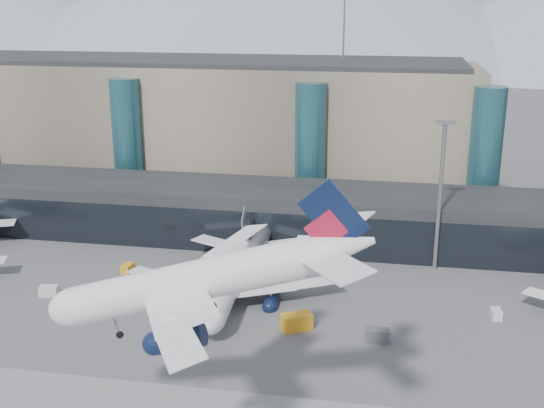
{
  "coord_description": "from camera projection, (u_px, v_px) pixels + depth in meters",
  "views": [
    {
      "loc": [
        21.96,
        -63.48,
        44.91
      ],
      "look_at": [
        4.6,
        32.0,
        15.04
      ],
      "focal_mm": 45.0,
      "sensor_mm": 36.0,
      "label": 1
    }
  ],
  "objects": [
    {
      "name": "concourse",
      "position": [
        272.0,
        214.0,
        129.49
      ],
      "size": [
        170.0,
        27.0,
        10.0
      ],
      "color": "black",
      "rests_on": "ground"
    },
    {
      "name": "terminal_main",
      "position": [
        193.0,
        125.0,
        161.02
      ],
      "size": [
        130.0,
        30.0,
        31.0
      ],
      "color": "gray",
      "rests_on": "ground"
    },
    {
      "name": "teal_towers",
      "position": [
        217.0,
        147.0,
        144.7
      ],
      "size": [
        116.4,
        19.4,
        46.0
      ],
      "color": "#235763",
      "rests_on": "ground"
    },
    {
      "name": "lightmast_mid",
      "position": [
        440.0,
        188.0,
        112.43
      ],
      "size": [
        3.0,
        1.2,
        25.6
      ],
      "color": "slate",
      "rests_on": "ground"
    },
    {
      "name": "hero_jet",
      "position": [
        216.0,
        269.0,
        61.76
      ],
      "size": [
        32.34,
        33.17,
        10.69
      ],
      "rotation": [
        0.0,
        -0.28,
        0.04
      ],
      "color": "white",
      "rests_on": "ground"
    },
    {
      "name": "jet_parked_mid",
      "position": [
        232.0,
        266.0,
        106.21
      ],
      "size": [
        35.73,
        34.96,
        11.52
      ],
      "rotation": [
        0.0,
        0.0,
        1.63
      ],
      "color": "white",
      "rests_on": "ground"
    },
    {
      "name": "veh_a",
      "position": [
        49.0,
        291.0,
        106.0
      ],
      "size": [
        3.06,
        2.13,
        1.57
      ],
      "primitive_type": "cube",
      "rotation": [
        0.0,
        0.0,
        0.21
      ],
      "color": "silver",
      "rests_on": "ground"
    },
    {
      "name": "veh_b",
      "position": [
        128.0,
        268.0,
        114.98
      ],
      "size": [
        1.8,
        2.64,
        1.43
      ],
      "primitive_type": "cube",
      "rotation": [
        0.0,
        0.0,
        1.46
      ],
      "color": "orange",
      "rests_on": "ground"
    },
    {
      "name": "veh_c",
      "position": [
        377.0,
        335.0,
        91.91
      ],
      "size": [
        3.35,
        1.88,
        1.81
      ],
      "primitive_type": "cube",
      "rotation": [
        0.0,
        0.0,
        0.05
      ],
      "color": "#4A4A4F",
      "rests_on": "ground"
    },
    {
      "name": "veh_g",
      "position": [
        496.0,
        314.0,
        98.6
      ],
      "size": [
        1.62,
        2.49,
        1.37
      ],
      "primitive_type": "cube",
      "rotation": [
        0.0,
        0.0,
        -1.46
      ],
      "color": "silver",
      "rests_on": "ground"
    },
    {
      "name": "veh_h",
      "position": [
        297.0,
        322.0,
        95.24
      ],
      "size": [
        4.68,
        3.97,
        2.29
      ],
      "primitive_type": "cube",
      "rotation": [
        0.0,
        0.0,
        0.53
      ],
      "color": "orange",
      "rests_on": "ground"
    }
  ]
}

